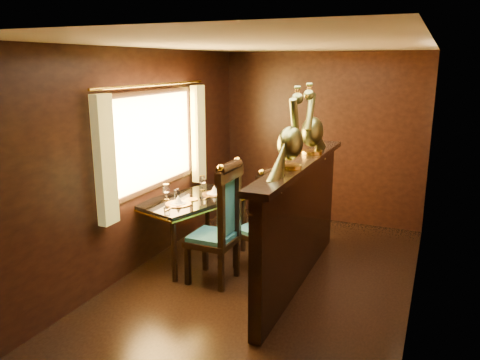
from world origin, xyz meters
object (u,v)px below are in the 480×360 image
at_px(dining_table, 192,204).
at_px(peacock_right, 313,119).
at_px(peacock_left, 291,128).
at_px(chair_left, 223,220).
at_px(chair_right, 266,217).

bearing_deg(dining_table, peacock_right, 28.68).
relative_size(dining_table, peacock_left, 1.91).
xyz_separation_m(chair_left, peacock_right, (0.75, 0.72, 1.04)).
xyz_separation_m(dining_table, chair_left, (0.63, -0.46, 0.02)).
height_order(chair_left, chair_right, chair_left).
distance_m(chair_left, peacock_left, 1.28).
bearing_deg(dining_table, peacock_left, -3.55).
bearing_deg(chair_right, peacock_right, 45.60).
bearing_deg(chair_left, chair_right, 57.76).
height_order(dining_table, chair_right, chair_right).
xyz_separation_m(dining_table, chair_right, (0.94, 0.02, -0.04)).
height_order(dining_table, peacock_left, peacock_left).
distance_m(chair_right, peacock_right, 1.21).
relative_size(chair_right, peacock_left, 1.62).
bearing_deg(peacock_left, chair_left, 173.71).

